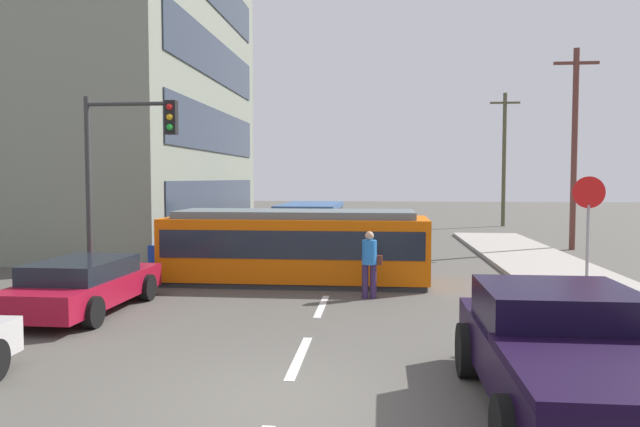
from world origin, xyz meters
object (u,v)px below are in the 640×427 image
object	(u,v)px
pedestrian_crossing	(370,261)
utility_pole_far	(504,157)
utility_pole_mid	(574,145)
parked_sedan_mid	(85,284)
city_bus	(311,221)
parked_sedan_far	(193,244)
traffic_light_mast	(123,157)
pickup_truck_parked	(567,354)
parked_sedan_furthest	(227,230)
stop_sign	(588,211)
streetcar_tram	(296,245)

from	to	relation	value
pedestrian_crossing	utility_pole_far	world-z (taller)	utility_pole_far
utility_pole_mid	parked_sedan_mid	bearing A→B (deg)	-137.78
city_bus	parked_sedan_far	size ratio (longest dim) A/B	1.33
city_bus	utility_pole_far	size ratio (longest dim) A/B	0.68
utility_pole_mid	traffic_light_mast	bearing A→B (deg)	-142.45
pedestrian_crossing	pickup_truck_parked	size ratio (longest dim) A/B	0.33
utility_pole_mid	parked_sedan_far	bearing A→B (deg)	-161.26
city_bus	parked_sedan_furthest	world-z (taller)	city_bus
pedestrian_crossing	utility_pole_far	xyz separation A→B (m)	(7.94, 23.34, 3.34)
city_bus	pedestrian_crossing	xyz separation A→B (m)	(2.77, -11.68, -0.12)
parked_sedan_far	parked_sedan_mid	bearing A→B (deg)	-89.17
parked_sedan_mid	stop_sign	xyz separation A→B (m)	(11.47, 2.24, 1.57)
parked_sedan_mid	stop_sign	distance (m)	11.79
streetcar_tram	pedestrian_crossing	world-z (taller)	streetcar_tram
pedestrian_crossing	stop_sign	world-z (taller)	stop_sign
stop_sign	utility_pole_far	world-z (taller)	utility_pole_far
parked_sedan_furthest	utility_pole_far	world-z (taller)	utility_pole_far
pedestrian_crossing	traffic_light_mast	bearing A→B (deg)	-178.90
parked_sedan_furthest	streetcar_tram	bearing A→B (deg)	-65.13
parked_sedan_far	stop_sign	bearing A→B (deg)	-27.28
pedestrian_crossing	parked_sedan_furthest	distance (m)	13.60
streetcar_tram	utility_pole_mid	bearing A→B (deg)	40.72
pickup_truck_parked	parked_sedan_far	size ratio (longest dim) A/B	1.19
parked_sedan_far	stop_sign	size ratio (longest dim) A/B	1.47
parked_sedan_mid	utility_pole_far	xyz separation A→B (m)	(14.21, 25.51, 3.66)
city_bus	stop_sign	size ratio (longest dim) A/B	1.95
streetcar_tram	parked_sedan_mid	xyz separation A→B (m)	(-4.15, -4.25, -0.44)
pedestrian_crossing	pickup_truck_parked	bearing A→B (deg)	-70.63
pickup_truck_parked	utility_pole_mid	distance (m)	19.43
parked_sedan_mid	stop_sign	size ratio (longest dim) A/B	1.58
pickup_truck_parked	utility_pole_mid	world-z (taller)	utility_pole_mid
pickup_truck_parked	utility_pole_far	world-z (taller)	utility_pole_far
parked_sedan_mid	traffic_light_mast	xyz separation A→B (m)	(0.04, 2.05, 2.88)
parked_sedan_furthest	traffic_light_mast	bearing A→B (deg)	-88.01
pedestrian_crossing	parked_sedan_furthest	world-z (taller)	pedestrian_crossing
streetcar_tram	parked_sedan_far	distance (m)	5.84
city_bus	parked_sedan_far	distance (m)	6.71
traffic_light_mast	city_bus	bearing A→B (deg)	73.68
traffic_light_mast	streetcar_tram	bearing A→B (deg)	28.22
city_bus	utility_pole_mid	bearing A→B (deg)	-3.42
parked_sedan_far	traffic_light_mast	size ratio (longest dim) A/B	0.84
parked_sedan_furthest	city_bus	bearing A→B (deg)	-2.65
city_bus	traffic_light_mast	xyz separation A→B (m)	(-3.45, -11.80, 2.44)
parked_sedan_far	traffic_light_mast	bearing A→B (deg)	-88.54
parked_sedan_mid	parked_sedan_far	bearing A→B (deg)	90.83
city_bus	pedestrian_crossing	size ratio (longest dim) A/B	3.37
pickup_truck_parked	parked_sedan_far	xyz separation A→B (m)	(-8.92, 13.26, -0.17)
parked_sedan_far	stop_sign	world-z (taller)	stop_sign
stop_sign	utility_pole_far	bearing A→B (deg)	83.29
parked_sedan_far	utility_pole_mid	bearing A→B (deg)	18.74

